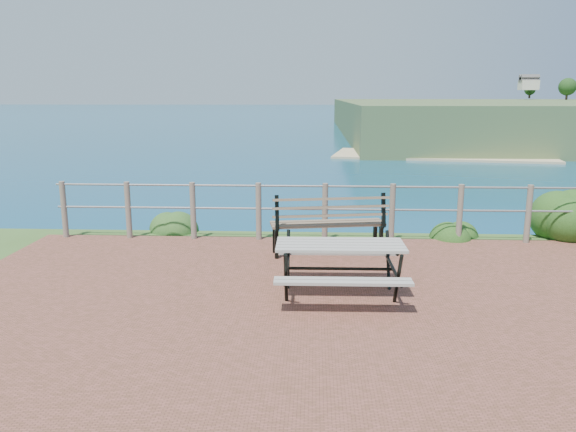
# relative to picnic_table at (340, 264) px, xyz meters

# --- Properties ---
(ground) EXTENTS (10.00, 7.00, 0.12)m
(ground) POSITION_rel_picnic_table_xyz_m (-0.14, -0.62, -0.43)
(ground) COLOR brown
(ground) RESTS_ON ground
(ocean) EXTENTS (1200.00, 1200.00, 0.00)m
(ocean) POSITION_rel_picnic_table_xyz_m (-0.14, 199.38, -0.43)
(ocean) COLOR #135F77
(ocean) RESTS_ON ground
(safety_railing) EXTENTS (9.40, 0.10, 1.00)m
(safety_railing) POSITION_rel_picnic_table_xyz_m (-0.14, 2.73, 0.14)
(safety_railing) COLOR #6B5B4C
(safety_railing) RESTS_ON ground
(picnic_table) EXTENTS (1.60, 1.38, 0.67)m
(picnic_table) POSITION_rel_picnic_table_xyz_m (0.00, 0.00, 0.00)
(picnic_table) COLOR gray
(picnic_table) RESTS_ON ground
(park_bench) EXTENTS (1.84, 0.75, 1.01)m
(park_bench) POSITION_rel_picnic_table_xyz_m (-0.12, 1.88, 0.23)
(park_bench) COLOR brown
(park_bench) RESTS_ON ground
(shrub_lip_west) EXTENTS (0.80, 0.80, 0.55)m
(shrub_lip_west) POSITION_rel_picnic_table_xyz_m (-2.90, 3.57, -0.43)
(shrub_lip_west) COLOR #295720
(shrub_lip_west) RESTS_ON ground
(shrub_lip_east) EXTENTS (0.67, 0.67, 0.37)m
(shrub_lip_east) POSITION_rel_picnic_table_xyz_m (2.24, 3.10, -0.43)
(shrub_lip_east) COLOR #1F4013
(shrub_lip_east) RESTS_ON ground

